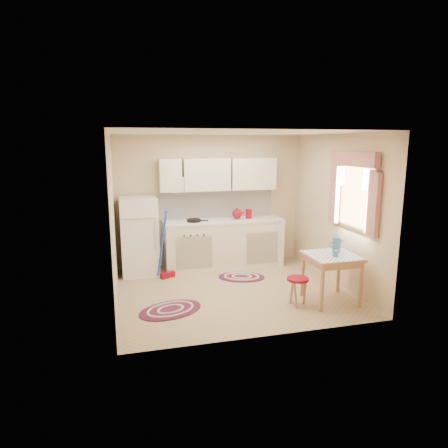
{
  "coord_description": "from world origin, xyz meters",
  "views": [
    {
      "loc": [
        -1.67,
        -5.88,
        2.35
      ],
      "look_at": [
        -0.07,
        0.25,
        1.06
      ],
      "focal_mm": 32.0,
      "sensor_mm": 36.0,
      "label": 1
    }
  ],
  "objects_px": {
    "table": "(331,278)",
    "stool": "(297,292)",
    "base_cabinets": "(224,244)",
    "fridge": "(140,236)"
  },
  "relations": [
    {
      "from": "table",
      "to": "stool",
      "type": "bearing_deg",
      "value": -179.07
    },
    {
      "from": "fridge",
      "to": "stool",
      "type": "relative_size",
      "value": 3.33
    },
    {
      "from": "base_cabinets",
      "to": "table",
      "type": "height_order",
      "value": "base_cabinets"
    },
    {
      "from": "fridge",
      "to": "base_cabinets",
      "type": "height_order",
      "value": "fridge"
    },
    {
      "from": "fridge",
      "to": "table",
      "type": "relative_size",
      "value": 1.94
    },
    {
      "from": "table",
      "to": "base_cabinets",
      "type": "bearing_deg",
      "value": 117.94
    },
    {
      "from": "fridge",
      "to": "base_cabinets",
      "type": "xyz_separation_m",
      "value": [
        1.58,
        0.05,
        -0.26
      ]
    },
    {
      "from": "fridge",
      "to": "stool",
      "type": "distance_m",
      "value": 3.01
    },
    {
      "from": "fridge",
      "to": "stool",
      "type": "xyz_separation_m",
      "value": [
        2.15,
        -2.05,
        -0.49
      ]
    },
    {
      "from": "base_cabinets",
      "to": "stool",
      "type": "distance_m",
      "value": 2.19
    }
  ]
}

